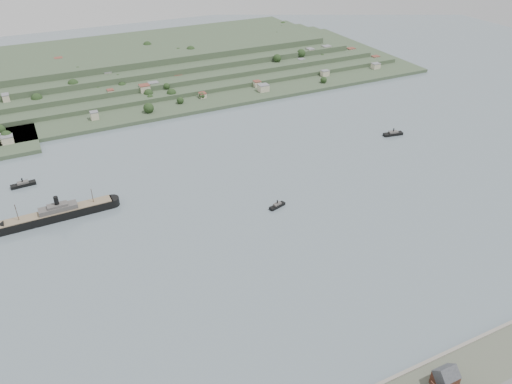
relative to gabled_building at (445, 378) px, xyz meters
name	(u,v)px	position (x,y,z in m)	size (l,w,h in m)	color
ground	(253,232)	(-27.50, 164.00, -8.19)	(1400.00, 1400.00, 0.00)	slate
gabled_building	(445,378)	(0.00, 0.00, 0.00)	(10.40, 10.18, 14.09)	#482719
far_peninsula	(144,66)	(0.41, 557.10, 3.69)	(760.00, 309.00, 30.00)	#354A31
steamship	(54,215)	(-156.54, 246.04, -3.94)	(95.81, 12.96, 22.99)	black
tugboat	(277,206)	(4.68, 185.47, -6.57)	(15.26, 7.91, 6.64)	black
ferry_west	(23,184)	(-173.75, 310.33, -6.36)	(20.52, 6.89, 7.58)	black
ferry_east	(393,134)	(175.83, 252.14, -6.33)	(21.25, 9.02, 7.72)	black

